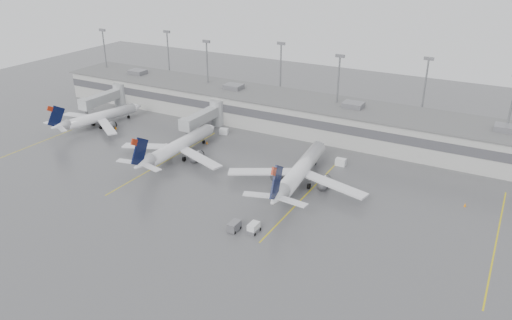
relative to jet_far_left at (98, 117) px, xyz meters
The scene contains 19 objects.
ground 58.03m from the jet_far_left, 34.44° to the right, with size 260.00×260.00×0.00m, color #4C4C4E.
terminal 54.05m from the jet_far_left, 27.80° to the left, with size 152.00×17.00×9.45m.
light_masts 57.70m from the jet_far_left, 32.94° to the left, with size 142.40×8.00×20.60m.
jet_bridge_left 15.10m from the jet_far_left, 120.75° to the left, with size 4.00×17.20×7.00m.
jet_bridge_right 30.23m from the jet_far_left, 25.36° to the left, with size 4.00×17.20×7.00m.
stand_markings 48.68m from the jet_far_left, 10.41° to the right, with size 105.25×40.00×0.01m.
jet_far_left is the anchor object (origin of this frame).
jet_mid_left 32.71m from the jet_far_left, 12.27° to the right, with size 27.42×30.70×9.94m.
jet_mid_right 62.68m from the jet_far_left, ahead, with size 29.53×33.24×10.76m.
baggage_tug 68.13m from the jet_far_left, 22.71° to the right, with size 1.77×2.72×1.74m.
baggage_cart 65.68m from the jet_far_left, 24.75° to the right, with size 1.52×2.65×1.70m.
gse_uld_a 8.55m from the jet_far_left, 111.73° to the left, with size 2.63×1.76×1.87m, color white.
gse_uld_b 34.91m from the jet_far_left, 19.72° to the left, with size 2.16×1.44×1.53m, color white.
gse_uld_c 66.91m from the jet_far_left, ahead, with size 2.28×1.52×1.61m, color white.
gse_loader 29.24m from the jet_far_left, 26.51° to the left, with size 2.02×3.23×2.02m, color slate.
cone_a 5.91m from the jet_far_left, ahead, with size 0.50×0.50×0.80m, color orange.
cone_b 33.09m from the jet_far_left, ahead, with size 0.47×0.47×0.74m, color orange.
cone_c 60.45m from the jet_far_left, ahead, with size 0.40×0.40×0.64m, color orange.
cone_d 93.91m from the jet_far_left, ahead, with size 0.47×0.47×0.74m, color orange.
Camera 1 is at (51.23, -58.54, 46.85)m, focal length 35.00 mm.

